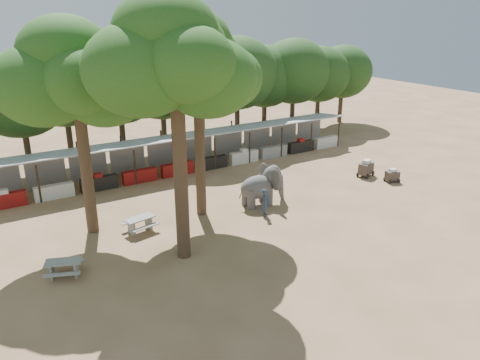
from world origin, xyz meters
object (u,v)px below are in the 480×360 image
elephant (263,186)px  cart_back (366,168)px  yard_tree_back (193,63)px  picnic_table_near (64,266)px  yard_tree_left (71,75)px  yard_tree_center (170,59)px  handler (265,202)px  picnic_table_far (140,222)px  cart_front (392,175)px

elephant → cart_back: size_ratio=2.16×
yard_tree_back → cart_back: (13.06, -0.48, -7.94)m
picnic_table_near → yard_tree_left: bearing=83.4°
yard_tree_left → cart_back: size_ratio=7.68×
yard_tree_center → elephant: 11.10m
yard_tree_center → yard_tree_back: bearing=53.1°
elephant → handler: bearing=-116.5°
picnic_table_near → picnic_table_far: size_ratio=1.07×
yard_tree_back → yard_tree_center: bearing=-126.9°
picnic_table_far → cart_front: size_ratio=1.64×
yard_tree_back → cart_front: size_ratio=10.24×
handler → cart_back: 10.14m
yard_tree_center → handler: bearing=15.3°
cart_front → picnic_table_near: bearing=-161.8°
picnic_table_near → cart_front: bearing=23.5°
cart_back → cart_front: bearing=-87.7°
handler → cart_back: size_ratio=1.12×
yard_tree_left → cart_front: 21.45m
elephant → picnic_table_near: (-12.15, -2.30, -0.68)m
handler → yard_tree_back: bearing=97.2°
picnic_table_near → cart_back: (21.24, 2.63, 0.10)m
yard_tree_left → yard_tree_back: (6.00, -1.00, 0.34)m
cart_back → yard_tree_left: bearing=157.2°
yard_tree_back → picnic_table_near: size_ratio=5.86×
yard_tree_left → yard_tree_back: yard_tree_back is taller
yard_tree_center → cart_front: size_ratio=10.86×
picnic_table_near → cart_back: 21.40m
elephant → picnic_table_far: bearing=-178.8°
handler → picnic_table_far: handler is taller
elephant → picnic_table_far: 7.72m
yard_tree_back → picnic_table_near: 11.88m
yard_tree_center → picnic_table_near: bearing=170.3°
picnic_table_near → cart_front: 21.93m
elephant → cart_back: (9.09, 0.33, -0.58)m
handler → picnic_table_near: 11.30m
yard_tree_back → handler: size_ratio=7.05×
yard_tree_back → elephant: 8.40m
handler → picnic_table_near: bearing=138.2°
yard_tree_center → picnic_table_far: 9.39m
cart_front → cart_back: size_ratio=0.77×
handler → picnic_table_far: 7.05m
yard_tree_left → cart_front: (19.74, -3.28, -7.73)m
picnic_table_near → handler: bearing=25.2°
cart_back → picnic_table_near: bearing=168.8°
elephant → cart_back: elephant is taller
handler → cart_back: (9.97, 1.86, -0.21)m
yard_tree_center → cart_back: yard_tree_center is taller
yard_tree_left → cart_front: size_ratio=9.94×
yard_tree_back → elephant: yard_tree_back is taller
handler → yard_tree_left: bearing=114.1°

